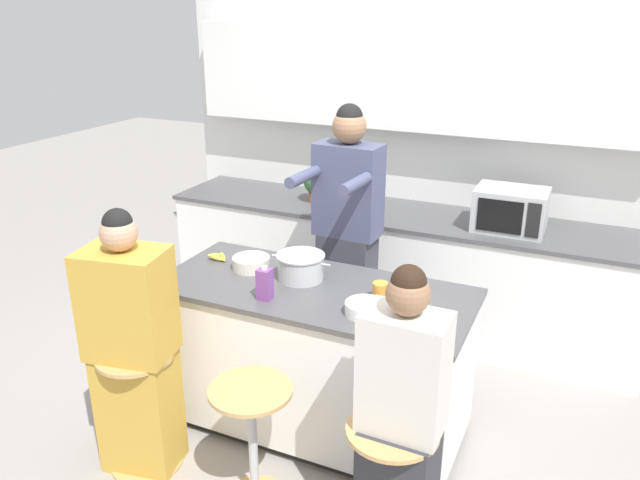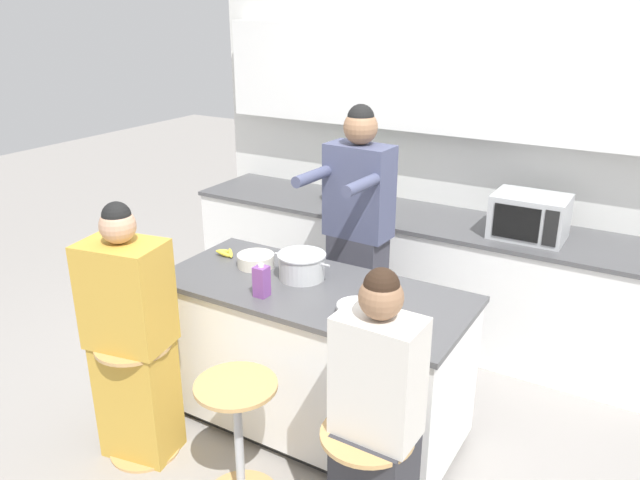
{
  "view_description": "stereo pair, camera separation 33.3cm",
  "coord_description": "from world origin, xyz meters",
  "px_view_note": "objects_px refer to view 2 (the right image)",
  "views": [
    {
      "loc": [
        1.3,
        -2.76,
        2.32
      ],
      "look_at": [
        0.0,
        0.08,
        1.14
      ],
      "focal_mm": 35.0,
      "sensor_mm": 36.0,
      "label": 1
    },
    {
      "loc": [
        1.59,
        -2.6,
        2.32
      ],
      "look_at": [
        0.0,
        0.08,
        1.14
      ],
      "focal_mm": 35.0,
      "sensor_mm": 36.0,
      "label": 2
    }
  ],
  "objects_px": {
    "fruit_bowl": "(256,260)",
    "juice_carton": "(262,281)",
    "bar_stool_leftmost": "(139,391)",
    "person_wrapped_blanket": "(132,341)",
    "banana_bunch": "(226,253)",
    "microwave": "(529,216)",
    "kitchen_island": "(313,358)",
    "person_cooking": "(357,243)",
    "coffee_cup_near": "(377,294)",
    "person_seated_near": "(376,437)",
    "cooking_pot": "(302,266)",
    "potted_plant": "(339,183)",
    "bar_stool_center": "(239,436)"
  },
  "relations": [
    {
      "from": "fruit_bowl",
      "to": "juice_carton",
      "type": "height_order",
      "value": "juice_carton"
    },
    {
      "from": "bar_stool_leftmost",
      "to": "person_wrapped_blanket",
      "type": "bearing_deg",
      "value": 159.4
    },
    {
      "from": "banana_bunch",
      "to": "fruit_bowl",
      "type": "bearing_deg",
      "value": -7.54
    },
    {
      "from": "microwave",
      "to": "kitchen_island",
      "type": "bearing_deg",
      "value": -120.3
    },
    {
      "from": "person_cooking",
      "to": "coffee_cup_near",
      "type": "relative_size",
      "value": 15.51
    },
    {
      "from": "bar_stool_leftmost",
      "to": "person_seated_near",
      "type": "xyz_separation_m",
      "value": [
        1.39,
        0.0,
        0.26
      ]
    },
    {
      "from": "person_wrapped_blanket",
      "to": "banana_bunch",
      "type": "relative_size",
      "value": 10.45
    },
    {
      "from": "person_seated_near",
      "to": "cooking_pot",
      "type": "bearing_deg",
      "value": 139.45
    },
    {
      "from": "juice_carton",
      "to": "microwave",
      "type": "height_order",
      "value": "microwave"
    },
    {
      "from": "potted_plant",
      "to": "cooking_pot",
      "type": "bearing_deg",
      "value": -68.93
    },
    {
      "from": "bar_stool_leftmost",
      "to": "potted_plant",
      "type": "relative_size",
      "value": 2.41
    },
    {
      "from": "potted_plant",
      "to": "coffee_cup_near",
      "type": "bearing_deg",
      "value": -54.36
    },
    {
      "from": "coffee_cup_near",
      "to": "microwave",
      "type": "height_order",
      "value": "microwave"
    },
    {
      "from": "juice_carton",
      "to": "kitchen_island",
      "type": "bearing_deg",
      "value": 51.76
    },
    {
      "from": "person_seated_near",
      "to": "microwave",
      "type": "distance_m",
      "value": 2.08
    },
    {
      "from": "person_seated_near",
      "to": "microwave",
      "type": "relative_size",
      "value": 3.03
    },
    {
      "from": "coffee_cup_near",
      "to": "microwave",
      "type": "distance_m",
      "value": 1.43
    },
    {
      "from": "fruit_bowl",
      "to": "cooking_pot",
      "type": "bearing_deg",
      "value": -0.9
    },
    {
      "from": "person_seated_near",
      "to": "bar_stool_center",
      "type": "bearing_deg",
      "value": -176.83
    },
    {
      "from": "banana_bunch",
      "to": "microwave",
      "type": "distance_m",
      "value": 1.96
    },
    {
      "from": "bar_stool_leftmost",
      "to": "bar_stool_center",
      "type": "height_order",
      "value": "same"
    },
    {
      "from": "bar_stool_leftmost",
      "to": "juice_carton",
      "type": "relative_size",
      "value": 3.72
    },
    {
      "from": "fruit_bowl",
      "to": "microwave",
      "type": "xyz_separation_m",
      "value": [
        1.24,
        1.3,
        0.11
      ]
    },
    {
      "from": "person_seated_near",
      "to": "microwave",
      "type": "height_order",
      "value": "person_seated_near"
    },
    {
      "from": "person_wrapped_blanket",
      "to": "coffee_cup_near",
      "type": "xyz_separation_m",
      "value": [
        1.06,
        0.69,
        0.25
      ]
    },
    {
      "from": "cooking_pot",
      "to": "coffee_cup_near",
      "type": "relative_size",
      "value": 3.12
    },
    {
      "from": "cooking_pot",
      "to": "microwave",
      "type": "xyz_separation_m",
      "value": [
        0.92,
        1.3,
        0.07
      ]
    },
    {
      "from": "cooking_pot",
      "to": "fruit_bowl",
      "type": "bearing_deg",
      "value": 179.1
    },
    {
      "from": "cooking_pot",
      "to": "bar_stool_leftmost",
      "type": "bearing_deg",
      "value": -127.04
    },
    {
      "from": "kitchen_island",
      "to": "bar_stool_center",
      "type": "relative_size",
      "value": 2.53
    },
    {
      "from": "potted_plant",
      "to": "person_cooking",
      "type": "bearing_deg",
      "value": -52.95
    },
    {
      "from": "person_seated_near",
      "to": "kitchen_island",
      "type": "bearing_deg",
      "value": 138.2
    },
    {
      "from": "cooking_pot",
      "to": "kitchen_island",
      "type": "bearing_deg",
      "value": -33.34
    },
    {
      "from": "potted_plant",
      "to": "banana_bunch",
      "type": "bearing_deg",
      "value": -92.13
    },
    {
      "from": "cooking_pot",
      "to": "juice_carton",
      "type": "height_order",
      "value": "juice_carton"
    },
    {
      "from": "cooking_pot",
      "to": "banana_bunch",
      "type": "xyz_separation_m",
      "value": [
        -0.57,
        0.04,
        -0.05
      ]
    },
    {
      "from": "potted_plant",
      "to": "kitchen_island",
      "type": "bearing_deg",
      "value": -65.9
    },
    {
      "from": "kitchen_island",
      "to": "person_seated_near",
      "type": "distance_m",
      "value": 0.99
    },
    {
      "from": "person_cooking",
      "to": "cooking_pot",
      "type": "relative_size",
      "value": 4.97
    },
    {
      "from": "cooking_pot",
      "to": "potted_plant",
      "type": "height_order",
      "value": "potted_plant"
    },
    {
      "from": "juice_carton",
      "to": "potted_plant",
      "type": "bearing_deg",
      "value": 105.66
    },
    {
      "from": "potted_plant",
      "to": "person_seated_near",
      "type": "bearing_deg",
      "value": -57.22
    },
    {
      "from": "person_wrapped_blanket",
      "to": "cooking_pot",
      "type": "relative_size",
      "value": 4.05
    },
    {
      "from": "coffee_cup_near",
      "to": "banana_bunch",
      "type": "xyz_separation_m",
      "value": [
        -1.06,
        0.09,
        -0.02
      ]
    },
    {
      "from": "microwave",
      "to": "bar_stool_leftmost",
      "type": "bearing_deg",
      "value": -126.01
    },
    {
      "from": "coffee_cup_near",
      "to": "kitchen_island",
      "type": "bearing_deg",
      "value": -176.47
    },
    {
      "from": "person_cooking",
      "to": "person_wrapped_blanket",
      "type": "bearing_deg",
      "value": -110.0
    },
    {
      "from": "person_wrapped_blanket",
      "to": "banana_bunch",
      "type": "xyz_separation_m",
      "value": [
        0.01,
        0.78,
        0.23
      ]
    },
    {
      "from": "person_cooking",
      "to": "banana_bunch",
      "type": "height_order",
      "value": "person_cooking"
    },
    {
      "from": "bar_stool_leftmost",
      "to": "coffee_cup_near",
      "type": "height_order",
      "value": "coffee_cup_near"
    }
  ]
}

